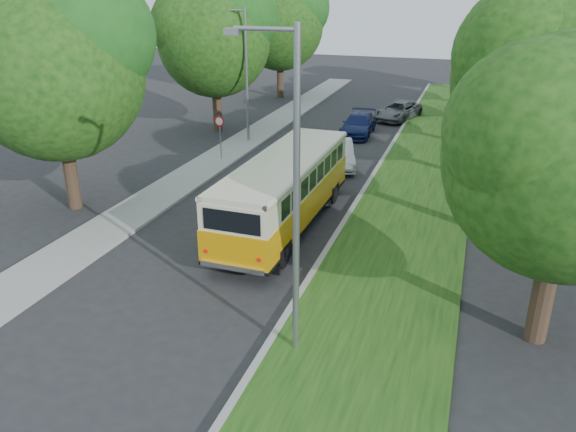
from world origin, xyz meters
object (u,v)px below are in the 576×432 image
(lamppost_far, at_px, (245,71))
(car_blue, at_px, (358,125))
(car_silver, at_px, (311,178))
(vintage_bus, at_px, (285,193))
(car_grey, at_px, (398,111))
(car_white, at_px, (338,154))
(lamppost_near, at_px, (293,190))

(lamppost_far, xyz_separation_m, car_blue, (5.87, 3.80, -3.48))
(car_blue, bearing_deg, car_silver, -91.01)
(vintage_bus, height_order, car_grey, vintage_bus)
(car_white, xyz_separation_m, car_grey, (1.34, 11.65, -0.05))
(lamppost_far, bearing_deg, car_grey, 49.01)
(lamppost_near, height_order, lamppost_far, lamppost_near)
(vintage_bus, relative_size, car_blue, 2.16)
(vintage_bus, relative_size, car_white, 2.36)
(lamppost_far, height_order, vintage_bus, lamppost_far)
(lamppost_far, height_order, car_silver, lamppost_far)
(lamppost_near, bearing_deg, car_grey, 92.73)
(lamppost_near, xyz_separation_m, car_blue, (-3.03, 22.30, -3.73))
(car_silver, bearing_deg, lamppost_near, -93.04)
(car_silver, bearing_deg, car_blue, 73.87)
(vintage_bus, distance_m, car_white, 8.29)
(car_white, relative_size, car_blue, 0.92)
(lamppost_near, xyz_separation_m, car_silver, (-2.84, 11.29, -3.64))
(car_white, bearing_deg, car_silver, -110.82)
(car_white, bearing_deg, lamppost_near, -98.55)
(vintage_bus, bearing_deg, car_grey, 86.96)
(lamppost_near, height_order, car_blue, lamppost_near)
(vintage_bus, distance_m, car_grey, 19.97)
(car_silver, distance_m, car_blue, 11.01)
(car_blue, bearing_deg, car_white, -88.62)
(car_grey, bearing_deg, car_white, -80.71)
(car_silver, height_order, car_grey, car_silver)
(lamppost_far, bearing_deg, car_silver, -49.92)
(car_white, bearing_deg, vintage_bus, -108.70)
(vintage_bus, bearing_deg, lamppost_near, -68.67)
(car_blue, relative_size, car_grey, 1.00)
(car_silver, relative_size, car_white, 1.05)
(car_silver, bearing_deg, vintage_bus, -105.40)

